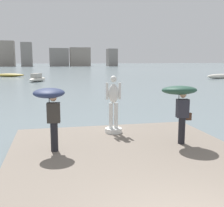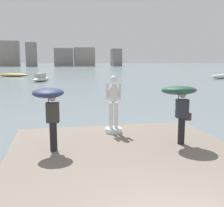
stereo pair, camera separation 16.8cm
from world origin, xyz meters
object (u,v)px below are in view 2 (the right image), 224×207
at_px(onlooker_left, 50,102).
at_px(onlooker_right, 180,97).
at_px(boat_near, 14,75).
at_px(boat_mid, 41,78).
at_px(boat_leftward, 223,76).
at_px(statue_white_figure, 114,109).

bearing_deg(onlooker_left, onlooker_right, -1.43).
xyz_separation_m(boat_near, boat_mid, (5.60, -13.03, 0.14)).
relative_size(boat_near, boat_leftward, 1.01).
bearing_deg(boat_near, onlooker_right, -76.14).
xyz_separation_m(boat_near, boat_leftward, (35.09, -12.73, 0.09)).
relative_size(boat_mid, boat_leftward, 0.76).
bearing_deg(onlooker_right, boat_near, 103.86).
relative_size(onlooker_right, boat_near, 0.35).
height_order(statue_white_figure, onlooker_left, statue_white_figure).
xyz_separation_m(onlooker_left, boat_near, (-7.48, 46.80, -1.60)).
distance_m(onlooker_left, onlooker_right, 4.09).
distance_m(statue_white_figure, onlooker_right, 2.64).
distance_m(statue_white_figure, boat_mid, 32.34).
xyz_separation_m(onlooker_left, boat_mid, (-1.88, 33.77, -1.46)).
bearing_deg(boat_near, onlooker_left, -80.92).
relative_size(statue_white_figure, boat_mid, 0.51).
height_order(onlooker_right, boat_near, onlooker_right).
bearing_deg(statue_white_figure, boat_near, 102.23).
distance_m(statue_white_figure, boat_leftward, 41.09).
height_order(statue_white_figure, onlooker_right, statue_white_figure).
distance_m(statue_white_figure, boat_near, 46.14).
bearing_deg(boat_near, boat_leftward, -19.95).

